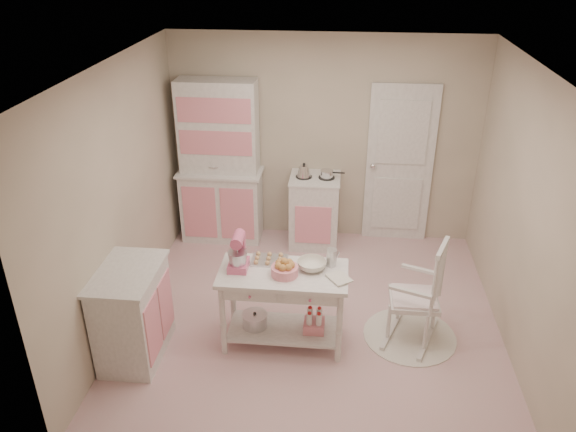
% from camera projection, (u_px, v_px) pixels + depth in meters
% --- Properties ---
extents(room_shell, '(3.84, 3.84, 2.62)m').
position_uv_depth(room_shell, '(316.00, 172.00, 5.13)').
color(room_shell, '#CE8188').
rests_on(room_shell, ground).
extents(door, '(0.82, 0.05, 2.04)m').
position_uv_depth(door, '(399.00, 165.00, 6.98)').
color(door, white).
rests_on(door, ground).
extents(hutch, '(1.06, 0.50, 2.08)m').
position_uv_depth(hutch, '(220.00, 163.00, 6.99)').
color(hutch, white).
rests_on(hutch, ground).
extents(stove, '(0.62, 0.57, 0.92)m').
position_uv_depth(stove, '(314.00, 211.00, 7.10)').
color(stove, white).
rests_on(stove, ground).
extents(base_cabinet, '(0.54, 0.84, 0.92)m').
position_uv_depth(base_cabinet, '(133.00, 313.00, 5.18)').
color(base_cabinet, white).
rests_on(base_cabinet, ground).
extents(lace_rug, '(0.92, 0.92, 0.01)m').
position_uv_depth(lace_rug, '(409.00, 336.00, 5.61)').
color(lace_rug, white).
rests_on(lace_rug, ground).
extents(rocking_chair, '(0.70, 0.84, 1.10)m').
position_uv_depth(rocking_chair, '(415.00, 290.00, 5.36)').
color(rocking_chair, white).
rests_on(rocking_chair, ground).
extents(work_table, '(1.20, 0.60, 0.80)m').
position_uv_depth(work_table, '(283.00, 307.00, 5.37)').
color(work_table, white).
rests_on(work_table, ground).
extents(stand_mixer, '(0.20, 0.28, 0.34)m').
position_uv_depth(stand_mixer, '(238.00, 253.00, 5.17)').
color(stand_mixer, '#DB5C87').
rests_on(stand_mixer, work_table).
extents(cookie_tray, '(0.34, 0.24, 0.02)m').
position_uv_depth(cookie_tray, '(270.00, 260.00, 5.36)').
color(cookie_tray, silver).
rests_on(cookie_tray, work_table).
extents(bread_basket, '(0.25, 0.25, 0.09)m').
position_uv_depth(bread_basket, '(285.00, 271.00, 5.12)').
color(bread_basket, pink).
rests_on(bread_basket, work_table).
extents(mixing_bowl, '(0.27, 0.27, 0.08)m').
position_uv_depth(mixing_bowl, '(312.00, 265.00, 5.22)').
color(mixing_bowl, silver).
rests_on(mixing_bowl, work_table).
extents(metal_pitcher, '(0.10, 0.10, 0.17)m').
position_uv_depth(metal_pitcher, '(332.00, 258.00, 5.25)').
color(metal_pitcher, silver).
rests_on(metal_pitcher, work_table).
extents(recipe_book, '(0.26, 0.28, 0.02)m').
position_uv_depth(recipe_book, '(331.00, 281.00, 5.04)').
color(recipe_book, silver).
rests_on(recipe_book, work_table).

